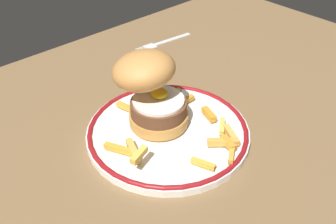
{
  "coord_description": "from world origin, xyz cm",
  "views": [
    {
      "loc": [
        -26.74,
        -29.98,
        38.89
      ],
      "look_at": [
        4.1,
        3.69,
        4.6
      ],
      "focal_mm": 40.55,
      "sensor_mm": 36.0,
      "label": 1
    }
  ],
  "objects": [
    {
      "name": "ground_plane",
      "position": [
        0.0,
        0.0,
        -2.0
      ],
      "size": [
        127.63,
        84.9,
        4.0
      ],
      "primitive_type": "cube",
      "color": "brown"
    },
    {
      "name": "dinner_plate",
      "position": [
        4.1,
        3.69,
        0.84
      ],
      "size": [
        25.42,
        25.42,
        1.6
      ],
      "color": "white",
      "rests_on": "ground_plane"
    },
    {
      "name": "burger",
      "position": [
        3.35,
        6.8,
        7.73
      ],
      "size": [
        11.73,
        12.8,
        12.55
      ],
      "color": "#C78B40",
      "rests_on": "dinner_plate"
    },
    {
      "name": "fries_pile",
      "position": [
        4.6,
        0.42,
        2.18
      ],
      "size": [
        18.83,
        22.09,
        2.71
      ],
      "color": "gold",
      "rests_on": "dinner_plate"
    },
    {
      "name": "fork",
      "position": [
        24.96,
        28.27,
        0.18
      ],
      "size": [
        14.46,
        3.01,
        0.36
      ],
      "color": "silver",
      "rests_on": "ground_plane"
    }
  ]
}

